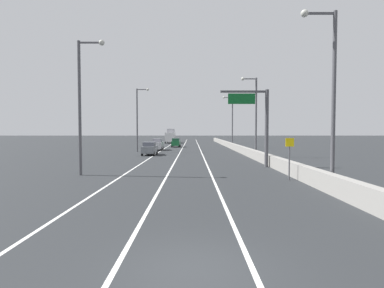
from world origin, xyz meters
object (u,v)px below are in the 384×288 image
at_px(car_green_0, 175,143).
at_px(overhead_sign_gantry, 258,118).
at_px(box_truck, 169,137).
at_px(speed_advisory_sign, 288,155).
at_px(car_gray_1, 149,148).
at_px(lamp_post_right_third, 230,119).
at_px(lamp_post_left_mid, 137,116).
at_px(lamp_post_left_near, 81,98).
at_px(lamp_post_right_near, 328,88).
at_px(lamp_post_right_second, 253,112).
at_px(car_silver_2, 156,144).

bearing_deg(car_green_0, overhead_sign_gantry, -74.97).
bearing_deg(car_green_0, box_truck, 97.07).
relative_size(speed_advisory_sign, car_gray_1, 0.65).
bearing_deg(overhead_sign_gantry, lamp_post_right_third, 87.32).
distance_m(overhead_sign_gantry, lamp_post_left_mid, 26.73).
height_order(speed_advisory_sign, lamp_post_left_near, lamp_post_left_near).
relative_size(car_green_0, box_truck, 0.51).
height_order(lamp_post_left_near, box_truck, lamp_post_left_near).
distance_m(lamp_post_right_near, box_truck, 72.72).
bearing_deg(lamp_post_left_near, lamp_post_right_second, 44.94).
bearing_deg(car_gray_1, lamp_post_left_near, -96.71).
relative_size(lamp_post_right_near, lamp_post_right_third, 1.00).
bearing_deg(lamp_post_left_near, lamp_post_right_near, -19.73).
bearing_deg(lamp_post_left_mid, speed_advisory_sign, -61.97).
relative_size(lamp_post_left_near, car_gray_1, 2.28).
xyz_separation_m(car_green_0, car_silver_2, (-2.78, -10.95, 0.09)).
bearing_deg(overhead_sign_gantry, lamp_post_right_near, -81.95).
bearing_deg(car_gray_1, lamp_post_left_mid, 112.18).
bearing_deg(box_truck, car_silver_2, -90.00).
bearing_deg(lamp_post_right_second, lamp_post_right_near, -90.31).
bearing_deg(speed_advisory_sign, lamp_post_left_mid, 118.03).
height_order(lamp_post_left_near, car_gray_1, lamp_post_left_near).
relative_size(car_green_0, car_silver_2, 0.95).
distance_m(car_green_0, car_gray_1, 22.34).
bearing_deg(speed_advisory_sign, car_green_0, 102.99).
xyz_separation_m(overhead_sign_gantry, car_green_0, (-9.99, 37.18, -3.78)).
height_order(speed_advisory_sign, box_truck, box_truck).
height_order(speed_advisory_sign, lamp_post_right_third, lamp_post_right_third).
bearing_deg(lamp_post_left_mid, overhead_sign_gantry, -54.69).
xyz_separation_m(lamp_post_left_near, car_silver_2, (2.32, 31.83, -5.02)).
bearing_deg(lamp_post_left_near, car_gray_1, 83.29).
height_order(lamp_post_right_second, car_gray_1, lamp_post_right_second).
height_order(lamp_post_right_second, car_silver_2, lamp_post_right_second).
relative_size(overhead_sign_gantry, box_truck, 0.92).
xyz_separation_m(speed_advisory_sign, car_gray_1, (-13.10, 23.02, -0.81)).
distance_m(lamp_post_right_second, box_truck, 50.66).
bearing_deg(lamp_post_left_mid, lamp_post_right_third, 35.75).
height_order(lamp_post_right_second, car_green_0, lamp_post_right_second).
distance_m(lamp_post_right_near, car_gray_1, 30.63).
distance_m(lamp_post_right_near, car_green_0, 50.41).
height_order(lamp_post_right_near, lamp_post_left_near, same).
relative_size(lamp_post_right_third, car_green_0, 2.55).
bearing_deg(box_truck, car_gray_1, -89.87).
distance_m(lamp_post_right_second, lamp_post_left_mid, 20.18).
bearing_deg(overhead_sign_gantry, lamp_post_left_near, -159.65).
height_order(overhead_sign_gantry, car_gray_1, overhead_sign_gantry).
distance_m(lamp_post_right_third, box_truck, 29.59).
bearing_deg(car_gray_1, speed_advisory_sign, -60.35).
distance_m(overhead_sign_gantry, lamp_post_right_near, 11.78).
height_order(lamp_post_left_mid, box_truck, lamp_post_left_mid).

